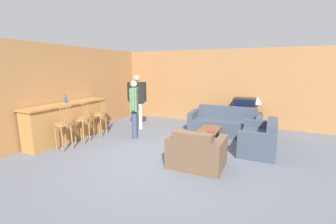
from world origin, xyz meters
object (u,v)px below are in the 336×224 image
(bar_chair_near, at_px, (63,127))
(bar_chair_mid, at_px, (82,122))
(loveseat_right, at_px, (260,139))
(armchair_near, at_px, (196,153))
(tv_unit, at_px, (244,120))
(table_lamp, at_px, (258,101))
(bottle, at_px, (66,99))
(bar_chair_far, at_px, (100,117))
(tv, at_px, (245,105))
(couch_far, at_px, (225,124))
(coffee_table, at_px, (209,132))
(person_by_counter, at_px, (134,106))
(book_on_table, at_px, (210,132))
(person_by_window, at_px, (137,99))

(bar_chair_near, bearing_deg, bar_chair_mid, 90.01)
(loveseat_right, bearing_deg, armchair_near, -127.28)
(bar_chair_mid, height_order, tv_unit, bar_chair_mid)
(tv_unit, relative_size, table_lamp, 2.03)
(bar_chair_near, bearing_deg, tv_unit, 46.83)
(bar_chair_mid, distance_m, bottle, 0.81)
(bar_chair_mid, height_order, bar_chair_far, same)
(loveseat_right, distance_m, tv, 2.20)
(bar_chair_mid, xyz_separation_m, bottle, (-0.58, 0.03, 0.57))
(couch_far, height_order, coffee_table, couch_far)
(tv_unit, height_order, person_by_counter, person_by_counter)
(tv, bearing_deg, book_on_table, -103.08)
(bar_chair_near, bearing_deg, bar_chair_far, 90.00)
(armchair_near, xyz_separation_m, loveseat_right, (1.11, 1.46, -0.00))
(loveseat_right, bearing_deg, couch_far, 132.49)
(couch_far, distance_m, loveseat_right, 1.55)
(book_on_table, bearing_deg, coffee_table, 115.63)
(armchair_near, bearing_deg, bar_chair_far, 165.47)
(bottle, bearing_deg, armchair_near, -2.77)
(coffee_table, bearing_deg, bar_chair_near, -148.79)
(coffee_table, xyz_separation_m, person_by_window, (-2.50, 0.50, 0.65))
(table_lamp, bearing_deg, loveseat_right, -83.99)
(tv, height_order, person_by_counter, person_by_counter)
(tv_unit, height_order, tv, tv)
(coffee_table, xyz_separation_m, bottle, (-3.66, -1.24, 0.80))
(bar_chair_far, relative_size, tv_unit, 1.01)
(bar_chair_near, xyz_separation_m, bar_chair_far, (0.00, 1.28, 0.00))
(armchair_near, relative_size, person_by_counter, 0.66)
(coffee_table, xyz_separation_m, person_by_counter, (-2.06, -0.33, 0.58))
(tv, distance_m, person_by_counter, 3.62)
(bar_chair_far, height_order, person_by_counter, person_by_counter)
(coffee_table, relative_size, table_lamp, 1.95)
(book_on_table, bearing_deg, tv_unit, 76.94)
(armchair_near, height_order, person_by_counter, person_by_counter)
(tv, distance_m, table_lamp, 0.42)
(bar_chair_near, xyz_separation_m, coffee_table, (3.09, 1.87, -0.23))
(bar_chair_mid, height_order, bottle, bottle)
(person_by_window, bearing_deg, book_on_table, -15.25)
(loveseat_right, bearing_deg, bar_chair_far, -171.79)
(loveseat_right, bearing_deg, person_by_counter, -173.83)
(bar_chair_mid, xyz_separation_m, tv, (3.72, 3.37, 0.21))
(couch_far, height_order, tv_unit, couch_far)
(bar_chair_far, height_order, person_by_window, person_by_window)
(couch_far, height_order, person_by_counter, person_by_counter)
(coffee_table, bearing_deg, table_lamp, 64.02)
(armchair_near, distance_m, tv, 3.58)
(coffee_table, bearing_deg, book_on_table, -64.37)
(bar_chair_far, distance_m, bottle, 1.04)
(person_by_window, bearing_deg, bar_chair_mid, -108.27)
(bar_chair_near, distance_m, book_on_table, 3.60)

